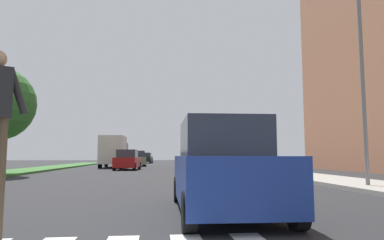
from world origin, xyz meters
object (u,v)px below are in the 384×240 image
(sedan_distant, at_px, (137,159))
(truck_box_delivery, at_px, (114,151))
(sedan_far_horizon, at_px, (146,158))
(street_lamp_right, at_px, (359,63))
(suv_crossing, at_px, (223,168))
(sedan_midblock, at_px, (128,160))

(sedan_distant, distance_m, truck_box_delivery, 4.86)
(sedan_far_horizon, height_order, truck_box_delivery, truck_box_delivery)
(street_lamp_right, relative_size, suv_crossing, 1.62)
(sedan_midblock, bearing_deg, suv_crossing, -80.36)
(sedan_far_horizon, bearing_deg, sedan_distant, -92.02)
(street_lamp_right, height_order, sedan_distant, street_lamp_right)
(street_lamp_right, bearing_deg, truck_box_delivery, 115.92)
(suv_crossing, relative_size, truck_box_delivery, 0.75)
(street_lamp_right, bearing_deg, sedan_midblock, 118.41)
(sedan_midblock, relative_size, sedan_distant, 0.96)
(sedan_midblock, xyz_separation_m, truck_box_delivery, (-1.83, 5.82, 0.85))
(suv_crossing, height_order, sedan_far_horizon, suv_crossing)
(sedan_distant, distance_m, sedan_far_horizon, 15.73)
(sedan_distant, height_order, sedan_far_horizon, sedan_distant)
(sedan_distant, bearing_deg, truck_box_delivery, -115.61)
(sedan_distant, height_order, truck_box_delivery, truck_box_delivery)
(street_lamp_right, xyz_separation_m, sedan_far_horizon, (-9.05, 44.05, -3.82))
(sedan_far_horizon, relative_size, truck_box_delivery, 0.69)
(street_lamp_right, height_order, truck_box_delivery, street_lamp_right)
(street_lamp_right, distance_m, sedan_far_horizon, 45.14)
(sedan_far_horizon, bearing_deg, sedan_midblock, -91.75)
(sedan_far_horizon, bearing_deg, street_lamp_right, -78.39)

